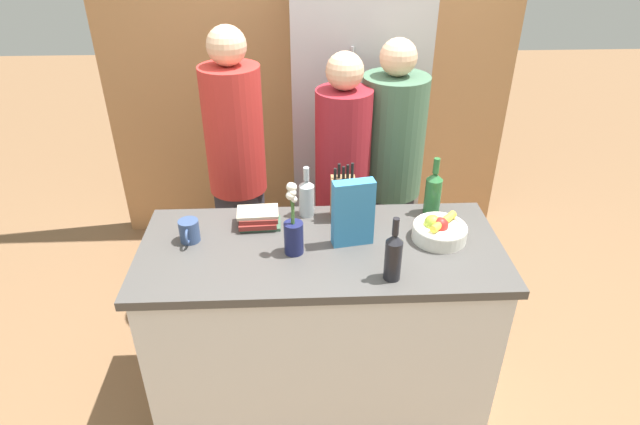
# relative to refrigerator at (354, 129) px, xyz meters

# --- Properties ---
(ground_plane) EXTENTS (14.00, 14.00, 0.00)m
(ground_plane) POSITION_rel_refrigerator_xyz_m (-0.28, -1.34, -0.94)
(ground_plane) COLOR brown
(kitchen_island) EXTENTS (1.61, 0.70, 0.93)m
(kitchen_island) POSITION_rel_refrigerator_xyz_m (-0.28, -1.34, -0.47)
(kitchen_island) COLOR silver
(kitchen_island) RESTS_ON ground_plane
(back_wall_wood) EXTENTS (2.81, 0.12, 2.60)m
(back_wall_wood) POSITION_rel_refrigerator_xyz_m (-0.28, 0.36, 0.36)
(back_wall_wood) COLOR #AD7A4C
(back_wall_wood) RESTS_ON ground_plane
(refrigerator) EXTENTS (0.80, 0.62, 1.87)m
(refrigerator) POSITION_rel_refrigerator_xyz_m (0.00, 0.00, 0.00)
(refrigerator) COLOR #B7B7BC
(refrigerator) RESTS_ON ground_plane
(fruit_bowl) EXTENTS (0.24, 0.24, 0.11)m
(fruit_bowl) POSITION_rel_refrigerator_xyz_m (0.25, -1.30, 0.04)
(fruit_bowl) COLOR silver
(fruit_bowl) RESTS_ON kitchen_island
(knife_block) EXTENTS (0.11, 0.09, 0.29)m
(knife_block) POSITION_rel_refrigerator_xyz_m (-0.16, -1.10, 0.10)
(knife_block) COLOR olive
(knife_block) RESTS_ON kitchen_island
(flower_vase) EXTENTS (0.08, 0.08, 0.34)m
(flower_vase) POSITION_rel_refrigerator_xyz_m (-0.40, -1.38, 0.11)
(flower_vase) COLOR #191E4C
(flower_vase) RESTS_ON kitchen_island
(cereal_box) EXTENTS (0.19, 0.09, 0.31)m
(cereal_box) POSITION_rel_refrigerator_xyz_m (-0.14, -1.32, 0.14)
(cereal_box) COLOR teal
(cereal_box) RESTS_ON kitchen_island
(coffee_mug) EXTENTS (0.09, 0.13, 0.10)m
(coffee_mug) POSITION_rel_refrigerator_xyz_m (-0.86, -1.27, 0.04)
(coffee_mug) COLOR #334770
(coffee_mug) RESTS_ON kitchen_island
(book_stack) EXTENTS (0.20, 0.15, 0.07)m
(book_stack) POSITION_rel_refrigerator_xyz_m (-0.56, -1.15, 0.03)
(book_stack) COLOR #3D6047
(book_stack) RESTS_ON kitchen_island
(bottle_oil) EXTENTS (0.07, 0.07, 0.28)m
(bottle_oil) POSITION_rel_refrigerator_xyz_m (-0.00, -1.58, 0.10)
(bottle_oil) COLOR black
(bottle_oil) RESTS_ON kitchen_island
(bottle_vinegar) EXTENTS (0.08, 0.08, 0.29)m
(bottle_vinegar) POSITION_rel_refrigerator_xyz_m (0.27, -1.07, 0.11)
(bottle_vinegar) COLOR #286633
(bottle_vinegar) RESTS_ON kitchen_island
(bottle_wine) EXTENTS (0.07, 0.07, 0.25)m
(bottle_wine) POSITION_rel_refrigerator_xyz_m (-0.34, -1.06, 0.09)
(bottle_wine) COLOR #B2BCC1
(bottle_wine) RESTS_ON kitchen_island
(person_at_sink) EXTENTS (0.32, 0.32, 1.72)m
(person_at_sink) POSITION_rel_refrigerator_xyz_m (-0.71, -0.59, 0.04)
(person_at_sink) COLOR #383842
(person_at_sink) RESTS_ON ground_plane
(person_in_blue) EXTENTS (0.29, 0.29, 1.62)m
(person_in_blue) POSITION_rel_refrigerator_xyz_m (-0.14, -0.72, -0.02)
(person_in_blue) COLOR #383842
(person_in_blue) RESTS_ON ground_plane
(person_in_red_tee) EXTENTS (0.35, 0.35, 1.65)m
(person_in_red_tee) POSITION_rel_refrigerator_xyz_m (0.15, -0.59, -0.01)
(person_in_red_tee) COLOR #383842
(person_in_red_tee) RESTS_ON ground_plane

